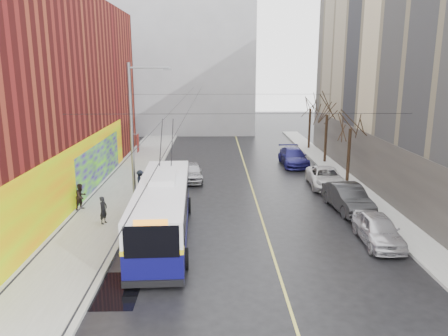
{
  "coord_description": "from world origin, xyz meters",
  "views": [
    {
      "loc": [
        -1.3,
        -16.44,
        8.79
      ],
      "look_at": [
        -0.7,
        8.84,
        2.87
      ],
      "focal_mm": 35.0,
      "sensor_mm": 36.0,
      "label": 1
    }
  ],
  "objects_px": {
    "tree_near": "(351,118)",
    "pedestrian_c": "(140,181)",
    "trolleybus": "(163,209)",
    "following_car": "(192,172)",
    "streetlight_pole": "(134,133)",
    "parked_car_d": "(293,157)",
    "pedestrian_a": "(103,210)",
    "parked_car_b": "(348,198)",
    "parked_car_c": "(325,177)",
    "pedestrian_b": "(81,197)",
    "parked_car_a": "(378,229)",
    "tree_far": "(311,101)",
    "tree_mid": "(327,106)"
  },
  "relations": [
    {
      "from": "streetlight_pole",
      "to": "tree_mid",
      "type": "bearing_deg",
      "value": 40.65
    },
    {
      "from": "tree_far",
      "to": "pedestrian_c",
      "type": "height_order",
      "value": "tree_far"
    },
    {
      "from": "parked_car_a",
      "to": "parked_car_b",
      "type": "relative_size",
      "value": 0.88
    },
    {
      "from": "streetlight_pole",
      "to": "parked_car_a",
      "type": "bearing_deg",
      "value": -24.08
    },
    {
      "from": "tree_far",
      "to": "parked_car_d",
      "type": "distance_m",
      "value": 9.58
    },
    {
      "from": "parked_car_a",
      "to": "following_car",
      "type": "height_order",
      "value": "parked_car_a"
    },
    {
      "from": "pedestrian_c",
      "to": "pedestrian_b",
      "type": "bearing_deg",
      "value": 124.53
    },
    {
      "from": "following_car",
      "to": "parked_car_c",
      "type": "bearing_deg",
      "value": -15.9
    },
    {
      "from": "trolleybus",
      "to": "following_car",
      "type": "bearing_deg",
      "value": 83.23
    },
    {
      "from": "parked_car_a",
      "to": "pedestrian_c",
      "type": "distance_m",
      "value": 16.35
    },
    {
      "from": "parked_car_b",
      "to": "pedestrian_a",
      "type": "height_order",
      "value": "pedestrian_a"
    },
    {
      "from": "parked_car_b",
      "to": "trolleybus",
      "type": "bearing_deg",
      "value": -165.34
    },
    {
      "from": "tree_near",
      "to": "parked_car_b",
      "type": "xyz_separation_m",
      "value": [
        -2.0,
        -6.71,
        -4.16
      ]
    },
    {
      "from": "tree_mid",
      "to": "parked_car_d",
      "type": "bearing_deg",
      "value": -163.16
    },
    {
      "from": "tree_near",
      "to": "pedestrian_a",
      "type": "relative_size",
      "value": 4.08
    },
    {
      "from": "pedestrian_a",
      "to": "streetlight_pole",
      "type": "bearing_deg",
      "value": -2.54
    },
    {
      "from": "streetlight_pole",
      "to": "parked_car_b",
      "type": "bearing_deg",
      "value": -3.08
    },
    {
      "from": "streetlight_pole",
      "to": "tree_mid",
      "type": "relative_size",
      "value": 1.35
    },
    {
      "from": "pedestrian_c",
      "to": "tree_far",
      "type": "bearing_deg",
      "value": -60.92
    },
    {
      "from": "parked_car_b",
      "to": "tree_near",
      "type": "bearing_deg",
      "value": 67.91
    },
    {
      "from": "tree_near",
      "to": "following_car",
      "type": "bearing_deg",
      "value": 176.05
    },
    {
      "from": "tree_mid",
      "to": "pedestrian_b",
      "type": "height_order",
      "value": "tree_mid"
    },
    {
      "from": "following_car",
      "to": "pedestrian_a",
      "type": "height_order",
      "value": "pedestrian_a"
    },
    {
      "from": "parked_car_d",
      "to": "parked_car_a",
      "type": "bearing_deg",
      "value": -87.77
    },
    {
      "from": "streetlight_pole",
      "to": "parked_car_b",
      "type": "relative_size",
      "value": 1.82
    },
    {
      "from": "parked_car_a",
      "to": "pedestrian_a",
      "type": "height_order",
      "value": "pedestrian_a"
    },
    {
      "from": "parked_car_c",
      "to": "streetlight_pole",
      "type": "bearing_deg",
      "value": -156.82
    },
    {
      "from": "streetlight_pole",
      "to": "following_car",
      "type": "xyz_separation_m",
      "value": [
        3.09,
        6.83,
        -4.15
      ]
    },
    {
      "from": "pedestrian_c",
      "to": "parked_car_a",
      "type": "bearing_deg",
      "value": -142.34
    },
    {
      "from": "parked_car_d",
      "to": "pedestrian_a",
      "type": "height_order",
      "value": "pedestrian_a"
    },
    {
      "from": "tree_near",
      "to": "following_car",
      "type": "relative_size",
      "value": 1.56
    },
    {
      "from": "streetlight_pole",
      "to": "tree_near",
      "type": "xyz_separation_m",
      "value": [
        15.14,
        6.0,
        0.13
      ]
    },
    {
      "from": "parked_car_c",
      "to": "parked_car_d",
      "type": "relative_size",
      "value": 0.96
    },
    {
      "from": "streetlight_pole",
      "to": "parked_car_d",
      "type": "xyz_separation_m",
      "value": [
        12.03,
        12.06,
        -4.07
      ]
    },
    {
      "from": "pedestrian_a",
      "to": "parked_car_b",
      "type": "bearing_deg",
      "value": -59.15
    },
    {
      "from": "parked_car_a",
      "to": "pedestrian_b",
      "type": "height_order",
      "value": "pedestrian_b"
    },
    {
      "from": "pedestrian_a",
      "to": "pedestrian_b",
      "type": "relative_size",
      "value": 0.96
    },
    {
      "from": "parked_car_a",
      "to": "parked_car_d",
      "type": "distance_m",
      "value": 17.96
    },
    {
      "from": "parked_car_c",
      "to": "pedestrian_b",
      "type": "relative_size",
      "value": 3.13
    },
    {
      "from": "streetlight_pole",
      "to": "pedestrian_a",
      "type": "bearing_deg",
      "value": -114.22
    },
    {
      "from": "tree_near",
      "to": "pedestrian_c",
      "type": "relative_size",
      "value": 4.15
    },
    {
      "from": "tree_mid",
      "to": "parked_car_b",
      "type": "xyz_separation_m",
      "value": [
        -2.0,
        -13.71,
        -4.44
      ]
    },
    {
      "from": "tree_mid",
      "to": "parked_car_d",
      "type": "distance_m",
      "value": 5.53
    },
    {
      "from": "tree_near",
      "to": "following_car",
      "type": "xyz_separation_m",
      "value": [
        -12.05,
        0.83,
        -4.28
      ]
    },
    {
      "from": "tree_near",
      "to": "tree_far",
      "type": "relative_size",
      "value": 0.97
    },
    {
      "from": "tree_far",
      "to": "pedestrian_a",
      "type": "height_order",
      "value": "tree_far"
    },
    {
      "from": "tree_far",
      "to": "parked_car_a",
      "type": "distance_m",
      "value": 26.32
    },
    {
      "from": "streetlight_pole",
      "to": "parked_car_d",
      "type": "bearing_deg",
      "value": 45.07
    },
    {
      "from": "parked_car_c",
      "to": "pedestrian_a",
      "type": "height_order",
      "value": "pedestrian_a"
    },
    {
      "from": "parked_car_c",
      "to": "tree_near",
      "type": "bearing_deg",
      "value": 33.34
    }
  ]
}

